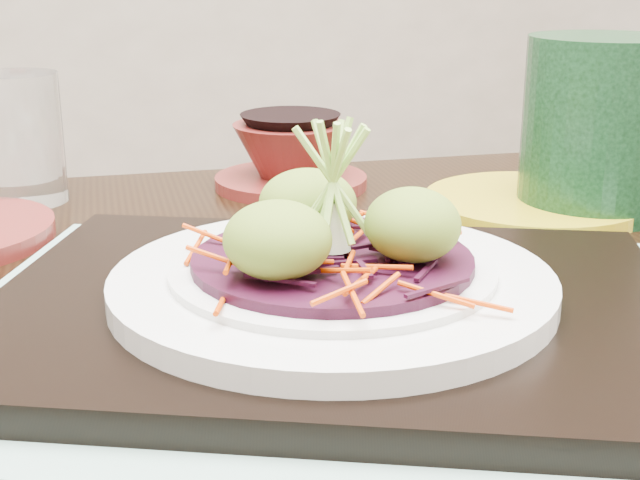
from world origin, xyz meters
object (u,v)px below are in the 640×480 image
object	(u,v)px
serving_tray	(332,310)
yellow_plate	(533,203)
dining_table	(286,471)
water_glass	(17,139)
terracotta_bowl_set	(291,159)
white_plate	(332,282)
green_jar	(599,126)

from	to	relation	value
serving_tray	yellow_plate	xyz separation A→B (m)	(0.25, 0.18, -0.01)
dining_table	water_glass	size ratio (longest dim) A/B	11.56
terracotta_bowl_set	yellow_plate	bearing A→B (deg)	-40.29
serving_tray	water_glass	size ratio (longest dim) A/B	3.48
white_plate	green_jar	world-z (taller)	green_jar
water_glass	yellow_plate	xyz separation A→B (m)	(0.40, -0.18, -0.05)
serving_tray	white_plate	distance (m)	0.02
green_jar	dining_table	bearing A→B (deg)	-156.53
white_plate	terracotta_bowl_set	bearing A→B (deg)	75.50
white_plate	green_jar	bearing A→B (deg)	28.02
dining_table	serving_tray	xyz separation A→B (m)	(0.02, -0.02, 0.11)
serving_tray	water_glass	bearing A→B (deg)	140.23
yellow_plate	dining_table	bearing A→B (deg)	-149.74
serving_tray	white_plate	world-z (taller)	white_plate
serving_tray	terracotta_bowl_set	distance (m)	0.33
dining_table	serving_tray	world-z (taller)	serving_tray
serving_tray	green_jar	world-z (taller)	green_jar
serving_tray	green_jar	distance (m)	0.34
water_glass	yellow_plate	size ratio (longest dim) A/B	0.61
green_jar	water_glass	bearing A→B (deg)	155.93
white_plate	water_glass	distance (m)	0.39
serving_tray	white_plate	size ratio (longest dim) A/B	1.54
terracotta_bowl_set	green_jar	distance (m)	0.27
terracotta_bowl_set	yellow_plate	distance (m)	0.22
terracotta_bowl_set	water_glass	bearing A→B (deg)	171.89
dining_table	white_plate	size ratio (longest dim) A/B	5.11
terracotta_bowl_set	green_jar	world-z (taller)	green_jar
dining_table	water_glass	xyz separation A→B (m)	(-0.13, 0.34, 0.15)
serving_tray	terracotta_bowl_set	bearing A→B (deg)	102.51
dining_table	white_plate	world-z (taller)	white_plate
serving_tray	yellow_plate	bearing A→B (deg)	62.43
serving_tray	water_glass	world-z (taller)	water_glass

